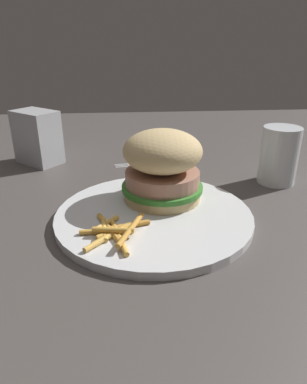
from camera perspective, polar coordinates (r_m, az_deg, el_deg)
The scene contains 8 objects.
ground_plane at distance 0.51m, azimuth 1.97°, elevation -4.42°, with size 1.60×1.60×0.00m, color #47423F.
plate at distance 0.51m, azimuth -0.00°, elevation -3.67°, with size 0.29×0.29×0.01m, color silver.
sandwich at distance 0.53m, azimuth 1.50°, elevation 4.40°, with size 0.13×0.13×0.11m.
fries_pile at distance 0.45m, azimuth -6.49°, elevation -6.37°, with size 0.10×0.09×0.01m.
napkin at distance 0.74m, azimuth 0.26°, elevation 4.90°, with size 0.11×0.11×0.00m, color white.
fork at distance 0.74m, azimuth 0.14°, elevation 5.07°, with size 0.05×0.17×0.00m.
drink_glass at distance 0.67m, azimuth 19.88°, elevation 5.08°, with size 0.07×0.07×0.10m.
napkin_dispenser at distance 0.77m, azimuth -18.56°, elevation 8.51°, with size 0.09×0.06×0.11m, color #B7BABF.
Camera 1 is at (0.45, -0.06, 0.25)m, focal length 32.39 mm.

